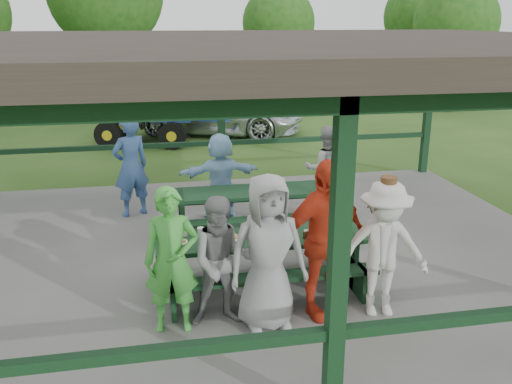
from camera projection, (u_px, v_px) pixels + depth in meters
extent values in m
plane|color=#2B4B17|center=(254.00, 257.00, 8.53)|extent=(90.00, 90.00, 0.00)
cube|color=slate|center=(254.00, 254.00, 8.51)|extent=(10.00, 8.00, 0.10)
cube|color=black|center=(338.00, 270.00, 4.49)|extent=(0.15, 0.15, 3.00)
cube|color=black|center=(221.00, 115.00, 11.59)|extent=(0.15, 0.15, 3.00)
cube|color=black|center=(428.00, 109.00, 12.45)|extent=(0.15, 0.15, 3.00)
cube|color=black|center=(42.00, 364.00, 4.24)|extent=(4.65, 0.10, 0.10)
cube|color=black|center=(108.00, 148.00, 11.35)|extent=(4.65, 0.10, 0.10)
cube|color=black|center=(327.00, 138.00, 12.20)|extent=(4.65, 0.10, 0.10)
cube|color=black|center=(347.00, 100.00, 4.06)|extent=(9.80, 0.15, 0.20)
cube|color=black|center=(220.00, 48.00, 11.16)|extent=(9.80, 0.15, 0.20)
cube|color=#2D2520|center=(254.00, 46.00, 7.54)|extent=(10.60, 8.60, 0.24)
cube|color=black|center=(262.00, 238.00, 7.13)|extent=(2.77, 0.75, 0.06)
cube|color=black|center=(270.00, 277.00, 6.71)|extent=(2.77, 0.28, 0.05)
cube|color=black|center=(254.00, 243.00, 7.74)|extent=(2.77, 0.28, 0.05)
cube|color=black|center=(171.00, 270.00, 7.02)|extent=(0.06, 0.70, 0.75)
cube|color=black|center=(347.00, 255.00, 7.45)|extent=(0.06, 0.70, 0.75)
cube|color=black|center=(171.00, 280.00, 7.07)|extent=(0.06, 1.39, 0.45)
cube|color=black|center=(347.00, 265.00, 7.50)|extent=(0.06, 1.39, 0.45)
cube|color=black|center=(255.00, 192.00, 9.05)|extent=(2.80, 0.75, 0.06)
cube|color=black|center=(261.00, 220.00, 8.63)|extent=(2.80, 0.28, 0.05)
cube|color=black|center=(249.00, 198.00, 9.66)|extent=(2.80, 0.28, 0.05)
cube|color=black|center=(182.00, 216.00, 8.94)|extent=(0.06, 0.70, 0.75)
cube|color=black|center=(324.00, 207.00, 9.38)|extent=(0.06, 0.70, 0.75)
cube|color=black|center=(183.00, 224.00, 8.99)|extent=(0.06, 1.39, 0.45)
cube|color=black|center=(323.00, 215.00, 9.42)|extent=(0.06, 1.39, 0.45)
cylinder|color=white|center=(179.00, 242.00, 6.93)|extent=(0.22, 0.22, 0.01)
torus|color=olive|center=(176.00, 241.00, 6.90)|extent=(0.10, 0.10, 0.03)
torus|color=olive|center=(182.00, 241.00, 6.91)|extent=(0.10, 0.10, 0.03)
torus|color=olive|center=(179.00, 239.00, 6.96)|extent=(0.10, 0.10, 0.03)
cylinder|color=white|center=(234.00, 238.00, 7.06)|extent=(0.22, 0.22, 0.01)
torus|color=olive|center=(231.00, 237.00, 7.02)|extent=(0.10, 0.10, 0.03)
torus|color=olive|center=(237.00, 237.00, 7.04)|extent=(0.10, 0.10, 0.03)
torus|color=olive|center=(233.00, 235.00, 7.09)|extent=(0.10, 0.10, 0.03)
cylinder|color=white|center=(286.00, 234.00, 7.18)|extent=(0.22, 0.22, 0.01)
torus|color=olive|center=(284.00, 233.00, 7.15)|extent=(0.10, 0.10, 0.03)
torus|color=olive|center=(290.00, 233.00, 7.16)|extent=(0.10, 0.10, 0.03)
torus|color=olive|center=(286.00, 231.00, 7.22)|extent=(0.10, 0.10, 0.03)
cylinder|color=white|center=(338.00, 230.00, 7.31)|extent=(0.22, 0.22, 0.01)
torus|color=olive|center=(336.00, 229.00, 7.28)|extent=(0.10, 0.10, 0.03)
torus|color=olive|center=(342.00, 229.00, 7.29)|extent=(0.10, 0.10, 0.03)
torus|color=olive|center=(337.00, 227.00, 7.35)|extent=(0.10, 0.10, 0.03)
cylinder|color=#381E0F|center=(208.00, 242.00, 6.81)|extent=(0.06, 0.06, 0.10)
cylinder|color=#381E0F|center=(270.00, 237.00, 6.95)|extent=(0.06, 0.06, 0.10)
cylinder|color=#381E0F|center=(291.00, 236.00, 7.00)|extent=(0.06, 0.06, 0.10)
cylinder|color=#381E0F|center=(305.00, 235.00, 7.04)|extent=(0.06, 0.06, 0.10)
cylinder|color=#381E0F|center=(307.00, 235.00, 7.04)|extent=(0.06, 0.06, 0.10)
cylinder|color=#381E0F|center=(338.00, 232.00, 7.12)|extent=(0.06, 0.06, 0.10)
cone|color=white|center=(181.00, 233.00, 7.11)|extent=(0.09, 0.09, 0.10)
cone|color=white|center=(184.00, 232.00, 7.12)|extent=(0.09, 0.09, 0.10)
cone|color=white|center=(201.00, 231.00, 7.16)|extent=(0.09, 0.09, 0.10)
cone|color=white|center=(334.00, 222.00, 7.49)|extent=(0.09, 0.09, 0.10)
imported|color=green|center=(172.00, 261.00, 6.14)|extent=(0.65, 0.45, 1.73)
imported|color=gray|center=(222.00, 262.00, 6.28)|extent=(0.78, 0.61, 1.58)
imported|color=gray|center=(268.00, 253.00, 6.17)|extent=(0.96, 0.68, 1.87)
imported|color=red|center=(324.00, 239.00, 6.42)|extent=(1.24, 0.75, 1.97)
imported|color=silver|center=(383.00, 249.00, 6.47)|extent=(1.19, 0.82, 1.70)
cylinder|color=#56371D|center=(388.00, 186.00, 6.23)|extent=(0.37, 0.37, 0.02)
cylinder|color=#56371D|center=(389.00, 181.00, 6.21)|extent=(0.22, 0.22, 0.11)
imported|color=#9BCAF0|center=(221.00, 176.00, 9.69)|extent=(1.50, 0.58, 1.58)
imported|color=#3B5E9B|center=(131.00, 166.00, 9.80)|extent=(0.80, 0.68, 1.85)
imported|color=#99999C|center=(326.00, 169.00, 10.05)|extent=(0.89, 0.74, 1.63)
imported|color=silver|center=(221.00, 111.00, 17.47)|extent=(5.78, 4.20, 1.46)
cube|color=navy|center=(146.00, 116.00, 16.06)|extent=(3.17, 2.14, 0.12)
cube|color=navy|center=(139.00, 111.00, 15.30)|extent=(2.82, 0.80, 0.41)
cube|color=navy|center=(152.00, 103.00, 16.67)|extent=(2.82, 0.80, 0.41)
cube|color=navy|center=(98.00, 106.00, 16.08)|extent=(0.43, 1.42, 0.41)
cube|color=navy|center=(194.00, 107.00, 15.89)|extent=(0.43, 1.42, 0.41)
cylinder|color=black|center=(108.00, 135.00, 15.52)|extent=(0.81, 0.38, 0.79)
cylinder|color=yellow|center=(108.00, 135.00, 15.52)|extent=(0.34, 0.29, 0.29)
cylinder|color=black|center=(124.00, 125.00, 17.00)|extent=(0.81, 0.38, 0.79)
cylinder|color=yellow|center=(124.00, 125.00, 17.00)|extent=(0.34, 0.29, 0.29)
cylinder|color=black|center=(172.00, 136.00, 15.40)|extent=(0.81, 0.38, 0.79)
cylinder|color=yellow|center=(172.00, 136.00, 15.40)|extent=(0.34, 0.29, 0.29)
cylinder|color=black|center=(183.00, 126.00, 16.87)|extent=(0.81, 0.38, 0.79)
cylinder|color=yellow|center=(183.00, 126.00, 16.87)|extent=(0.34, 0.29, 0.29)
cube|color=navy|center=(212.00, 120.00, 15.97)|extent=(1.02, 0.34, 0.08)
cone|color=#F2590C|center=(96.00, 103.00, 16.05)|extent=(0.13, 0.41, 0.41)
cylinder|color=#332014|center=(112.00, 71.00, 20.74)|extent=(0.36, 0.36, 3.30)
cylinder|color=#332014|center=(278.00, 72.00, 24.51)|extent=(0.36, 0.36, 2.49)
sphere|color=#1A4913|center=(278.00, 23.00, 23.85)|extent=(3.19, 3.19, 3.19)
cylinder|color=#332014|center=(450.00, 80.00, 21.42)|extent=(0.36, 0.36, 2.51)
sphere|color=#1A4913|center=(456.00, 23.00, 20.76)|extent=(3.21, 3.21, 3.21)
cylinder|color=#332014|center=(418.00, 69.00, 25.18)|extent=(0.36, 0.36, 2.70)
sphere|color=#1A4913|center=(422.00, 16.00, 24.47)|extent=(3.46, 3.46, 3.46)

